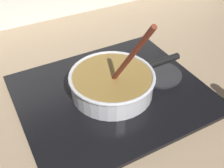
% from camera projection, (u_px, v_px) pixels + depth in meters
% --- Properties ---
extents(ground, '(2.40, 1.60, 0.04)m').
position_uv_depth(ground, '(106.00, 162.00, 0.69)').
color(ground, '#9E8466').
extents(hob_plate, '(0.56, 0.48, 0.01)m').
position_uv_depth(hob_plate, '(112.00, 93.00, 0.85)').
color(hob_plate, black).
rests_on(hob_plate, ground).
extents(burner_ring, '(0.19, 0.19, 0.01)m').
position_uv_depth(burner_ring, '(112.00, 91.00, 0.84)').
color(burner_ring, '#592D0C').
rests_on(burner_ring, hob_plate).
extents(spare_burner, '(0.14, 0.14, 0.01)m').
position_uv_depth(spare_burner, '(160.00, 74.00, 0.91)').
color(spare_burner, '#262628').
rests_on(spare_burner, hob_plate).
extents(cooking_pan, '(0.37, 0.28, 0.29)m').
position_uv_depth(cooking_pan, '(112.00, 82.00, 0.82)').
color(cooking_pan, silver).
rests_on(cooking_pan, hob_plate).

